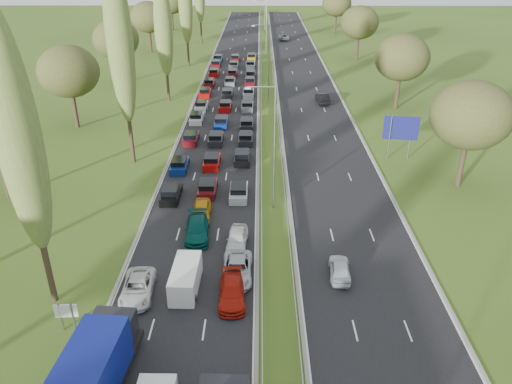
{
  "coord_description": "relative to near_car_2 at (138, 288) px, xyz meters",
  "views": [
    {
      "loc": [
        3.15,
        0.68,
        23.06
      ],
      "look_at": [
        2.81,
        43.33,
        1.5
      ],
      "focal_mm": 35.0,
      "sensor_mm": 36.0,
      "label": 1
    }
  ],
  "objects": [
    {
      "name": "near_car_12",
      "position": [
        6.92,
        6.63,
        0.04
      ],
      "size": [
        1.92,
        4.22,
        1.41
      ],
      "primitive_type": "imported",
      "rotation": [
        0.0,
        0.0,
        -0.06
      ],
      "color": "silver",
      "rests_on": "near_carriageway"
    },
    {
      "name": "poplar_row",
      "position": [
        -5.87,
        38.6,
        11.71
      ],
      "size": [
        2.8,
        127.8,
        22.44
      ],
      "color": "#2D2116",
      "rests_on": "ground"
    },
    {
      "name": "near_car_10",
      "position": [
        7.09,
        2.32,
        0.01
      ],
      "size": [
        2.24,
        4.85,
        1.35
      ],
      "primitive_type": "imported",
      "rotation": [
        0.0,
        0.0,
        -0.0
      ],
      "color": "#B9BEC3",
      "rests_on": "near_carriageway"
    },
    {
      "name": "far_car_0",
      "position": [
        14.94,
        2.47,
        -0.0
      ],
      "size": [
        1.83,
        3.96,
        1.31
      ],
      "primitive_type": "imported",
      "rotation": [
        0.0,
        0.0,
        3.07
      ],
      "color": "silver",
      "rests_on": "far_carriageway"
    },
    {
      "name": "info_sign",
      "position": [
        -3.77,
        -3.63,
        0.69
      ],
      "size": [
        1.5,
        0.19,
        2.1
      ],
      "color": "gray",
      "rests_on": "ground"
    },
    {
      "name": "near_carriageway",
      "position": [
        3.38,
        52.94,
        -0.68
      ],
      "size": [
        10.5,
        215.0,
        0.04
      ],
      "primitive_type": "cube",
      "color": "black",
      "rests_on": "ground"
    },
    {
      "name": "white_van_rear",
      "position": [
        3.39,
        0.99,
        0.3
      ],
      "size": [
        1.85,
        4.72,
        1.9
      ],
      "rotation": [
        0.0,
        0.0,
        -0.03
      ],
      "color": "white",
      "rests_on": "near_carriageway"
    },
    {
      "name": "far_car_2",
      "position": [
        14.97,
        104.31,
        0.09
      ],
      "size": [
        2.56,
        5.44,
        1.5
      ],
      "primitive_type": "imported",
      "rotation": [
        0.0,
        0.0,
        3.15
      ],
      "color": "slate",
      "rests_on": "far_carriageway"
    },
    {
      "name": "near_car_7",
      "position": [
        3.38,
        8.11,
        0.07
      ],
      "size": [
        2.42,
        5.16,
        1.46
      ],
      "primitive_type": "imported",
      "rotation": [
        0.0,
        0.0,
        0.08
      ],
      "color": "#044340",
      "rests_on": "near_carriageway"
    },
    {
      "name": "direction_sign",
      "position": [
        25.03,
        25.62,
        2.89
      ],
      "size": [
        3.98,
        0.63,
        5.2
      ],
      "color": "gray",
      "rests_on": "ground"
    },
    {
      "name": "near_car_2",
      "position": [
        0.0,
        0.0,
        0.0
      ],
      "size": [
        2.48,
        4.87,
        1.32
      ],
      "primitive_type": "imported",
      "rotation": [
        0.0,
        0.0,
        0.06
      ],
      "color": "silver",
      "rests_on": "near_carriageway"
    },
    {
      "name": "lamp_columns",
      "position": [
        10.13,
        48.44,
        5.32
      ],
      "size": [
        0.18,
        140.18,
        12.0
      ],
      "color": "gray",
      "rests_on": "ground"
    },
    {
      "name": "ground",
      "position": [
        10.13,
        50.44,
        -0.68
      ],
      "size": [
        260.0,
        260.0,
        0.0
      ],
      "primitive_type": "plane",
      "color": "#38541A",
      "rests_on": "ground"
    },
    {
      "name": "central_reservation",
      "position": [
        10.13,
        52.94,
        -0.13
      ],
      "size": [
        2.36,
        215.0,
        0.32
      ],
      "color": "gray",
      "rests_on": "ground"
    },
    {
      "name": "blue_lorry",
      "position": [
        -0.21,
        -9.32,
        1.37
      ],
      "size": [
        2.61,
        9.39,
        3.96
      ],
      "rotation": [
        0.0,
        0.0,
        -0.08
      ],
      "color": "black",
      "rests_on": "near_carriageway"
    },
    {
      "name": "near_car_11",
      "position": [
        6.84,
        -0.43,
        0.01
      ],
      "size": [
        2.07,
        4.67,
        1.33
      ],
      "primitive_type": "imported",
      "rotation": [
        0.0,
        0.0,
        0.05
      ],
      "color": "#A3160A",
      "rests_on": "near_carriageway"
    },
    {
      "name": "far_car_1",
      "position": [
        18.71,
        48.25,
        0.11
      ],
      "size": [
        2.02,
        4.82,
        1.55
      ],
      "primitive_type": "imported",
      "rotation": [
        0.0,
        0.0,
        3.22
      ],
      "color": "black",
      "rests_on": "far_carriageway"
    },
    {
      "name": "woodland_right",
      "position": [
        29.63,
        37.1,
        7.0
      ],
      "size": [
        8.0,
        153.0,
        11.1
      ],
      "color": "#2D2116",
      "rests_on": "ground"
    },
    {
      "name": "woodland_left",
      "position": [
        -16.37,
        33.06,
        7.0
      ],
      "size": [
        8.0,
        166.0,
        11.1
      ],
      "color": "#2D2116",
      "rests_on": "ground"
    },
    {
      "name": "traffic_queue_fill",
      "position": [
        3.41,
        48.0,
        -0.24
      ],
      "size": [
        9.06,
        68.98,
        0.8
      ],
      "color": "black",
      "rests_on": "ground"
    },
    {
      "name": "near_car_8",
      "position": [
        3.42,
        11.43,
        0.05
      ],
      "size": [
        1.85,
        4.24,
        1.42
      ],
      "primitive_type": "imported",
      "rotation": [
        0.0,
        0.0,
        0.04
      ],
      "color": "#CB890D",
      "rests_on": "near_carriageway"
    },
    {
      "name": "far_carriageway",
      "position": [
        16.88,
        52.94,
        -0.68
      ],
      "size": [
        10.5,
        215.0,
        0.04
      ],
      "primitive_type": "cube",
      "color": "black",
      "rests_on": "ground"
    }
  ]
}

